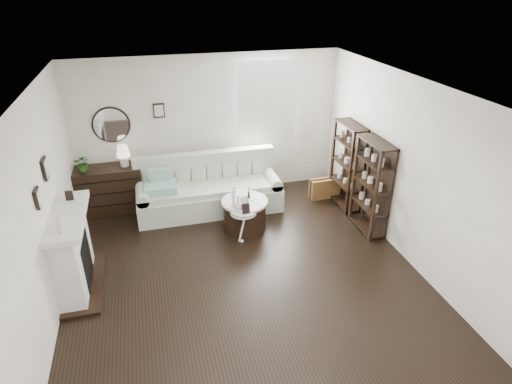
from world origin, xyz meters
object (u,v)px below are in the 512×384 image
object	(u,v)px
dresser	(107,189)
drum_table	(245,214)
pedestal_table	(243,212)
sofa	(209,192)

from	to	relation	value
dresser	drum_table	distance (m)	2.62
pedestal_table	sofa	bearing A→B (deg)	108.50
dresser	drum_table	bearing A→B (deg)	-29.31
dresser	pedestal_table	xyz separation A→B (m)	(2.19, -1.55, 0.05)
sofa	dresser	distance (m)	1.85
sofa	drum_table	bearing A→B (deg)	-61.91
sofa	drum_table	world-z (taller)	sofa
drum_table	sofa	bearing A→B (deg)	118.09
sofa	pedestal_table	xyz separation A→B (m)	(0.39, -1.16, 0.14)
drum_table	pedestal_table	size ratio (longest dim) A/B	1.51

